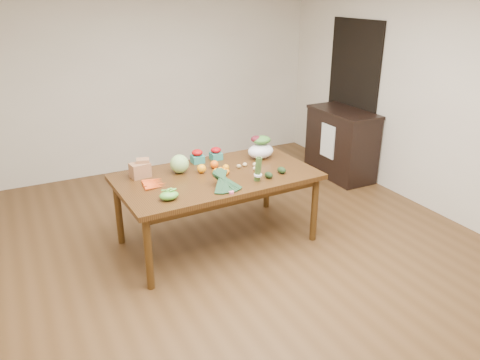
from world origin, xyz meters
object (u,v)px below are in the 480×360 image
asparagus_bundle (258,169)px  salad_bag (261,148)px  mandarin_cluster (220,170)px  cabinet (341,144)px  cabbage (179,164)px  paper_bag (140,169)px  kale_bunch (226,181)px  dining_table (217,209)px

asparagus_bundle → salad_bag: (0.35, 0.56, -0.01)m
mandarin_cluster → cabinet: bearing=22.2°
cabinet → salad_bag: (-1.68, -0.69, 0.39)m
asparagus_bundle → salad_bag: size_ratio=0.86×
cabbage → mandarin_cluster: size_ratio=1.04×
asparagus_bundle → paper_bag: bearing=145.4°
kale_bunch → asparagus_bundle: size_ratio=1.60×
paper_bag → asparagus_bundle: bearing=-32.4°
cabbage → asparagus_bundle: size_ratio=0.75×
dining_table → kale_bunch: size_ratio=4.87×
cabbage → kale_bunch: cabbage is taller
dining_table → mandarin_cluster: bearing=-10.4°
cabbage → cabinet: bearing=15.1°
mandarin_cluster → asparagus_bundle: asparagus_bundle is taller
cabbage → asparagus_bundle: bearing=-43.3°
paper_bag → kale_bunch: bearing=-47.0°
mandarin_cluster → asparagus_bundle: bearing=-53.5°
cabinet → kale_bunch: (-2.39, -1.30, 0.36)m
cabinet → mandarin_cluster: size_ratio=5.67×
paper_bag → cabbage: cabbage is taller
cabbage → dining_table: bearing=-35.9°
mandarin_cluster → salad_bag: (0.59, 0.24, 0.07)m
kale_bunch → salad_bag: (0.70, 0.61, 0.03)m
kale_bunch → salad_bag: 0.93m
cabbage → salad_bag: size_ratio=0.64×
cabinet → kale_bunch: cabinet is taller
cabinet → salad_bag: 1.86m
kale_bunch → cabinet: bearing=26.4°
mandarin_cluster → kale_bunch: kale_bunch is taller
asparagus_bundle → dining_table: bearing=128.2°
dining_table → kale_bunch: 0.60m
cabbage → asparagus_bundle: (0.59, -0.55, 0.03)m
kale_bunch → asparagus_bundle: asparagus_bundle is taller
cabinet → mandarin_cluster: bearing=-157.8°
cabinet → salad_bag: size_ratio=3.51×
dining_table → salad_bag: 0.83m
cabinet → salad_bag: salad_bag is taller
cabbage → kale_bunch: size_ratio=0.47×
kale_bunch → salad_bag: bearing=38.6°
kale_bunch → mandarin_cluster: bearing=70.8°
cabbage → asparagus_bundle: asparagus_bundle is taller
mandarin_cluster → kale_bunch: 0.39m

